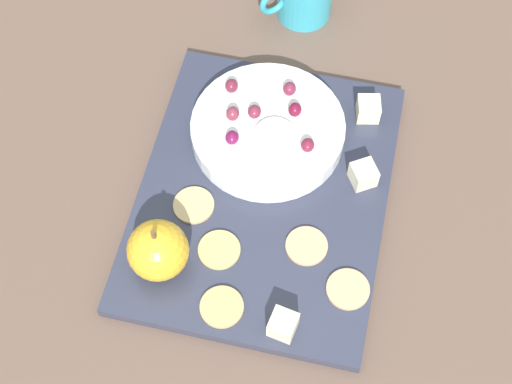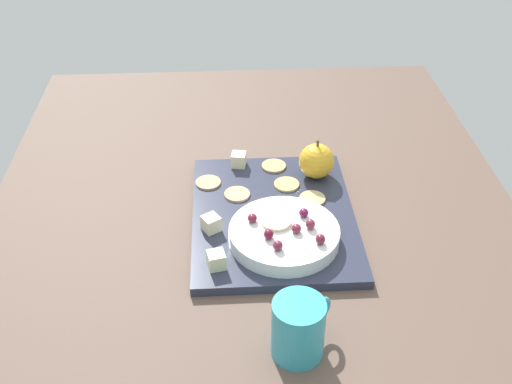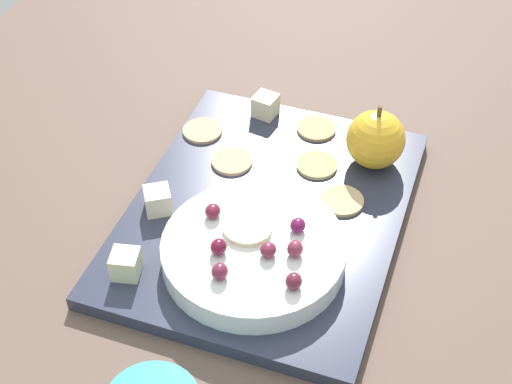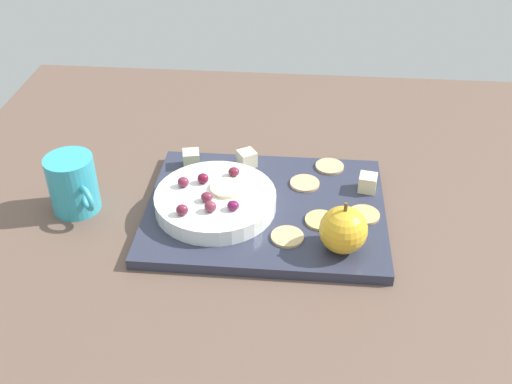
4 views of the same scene
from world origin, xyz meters
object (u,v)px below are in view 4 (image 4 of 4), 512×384
Objects in this scene: cracker_2 at (321,220)px; grape_6 at (183,182)px; apple_whole at (343,230)px; grape_3 at (207,197)px; serving_dish at (216,201)px; cracker_4 at (364,215)px; cheese_cube_2 at (368,183)px; grape_2 at (234,172)px; apple_slice_0 at (227,188)px; grape_5 at (182,210)px; cup at (73,184)px; grape_0 at (233,205)px; grape_1 at (210,207)px; cracker_3 at (286,237)px; platter at (266,210)px; cracker_1 at (305,183)px; cheese_cube_1 at (247,159)px; cracker_0 at (330,166)px; cheese_cube_0 at (191,159)px; grape_4 at (203,178)px.

grape_6 is (-20.87, 3.52, 3.10)cm from cracker_2.
apple_whole is 3.82× the size of grape_3.
serving_dish reaches higher than cracker_4.
cheese_cube_2 is 1.54× the size of grape_2.
grape_6 reaches higher than apple_slice_0.
grape_5 is 0.19× the size of cup.
cup reaches higher than cracker_4.
grape_0 is at bearing -22.63° from grape_3.
grape_1 is at bearing -169.52° from cracker_4.
grape_1 is (-10.99, 1.94, 3.14)cm from cracker_3.
platter is 7.66× the size of cracker_2.
cheese_cube_2 is 0.57× the size of cracker_1.
grape_3 is 0.19× the size of cup.
apple_whole is 1.41× the size of cracker_3.
cracker_1 is 0.52× the size of cup.
grape_1 is at bearing -154.80° from cheese_cube_2.
cup is (-37.50, 2.14, 2.66)cm from cracker_2.
cracker_3 is 15.22cm from grape_5.
platter is 7.84cm from serving_dish.
cracker_3 is 14.58cm from grape_2.
grape_0 is at bearing 164.65° from apple_whole.
cheese_cube_1 reaches higher than cracker_3.
grape_0 is 7.28cm from grape_5.
cheese_cube_1 is 0.57× the size of cracker_2.
grape_2 is 12.09cm from grape_5.
cheese_cube_2 is 1.54× the size of grape_1.
grape_6 reaches higher than cracker_0.
cheese_cube_2 is 1.54× the size of grape_6.
cheese_cube_1 reaches higher than platter.
cheese_cube_2 reaches higher than cracker_4.
grape_2 is at bearing 11.74° from cup.
cheese_cube_0 is 0.57× the size of cracker_2.
cracker_0 is at bearing 26.73° from grape_4.
cracker_1 is at bearing -127.25° from cracker_0.
platter is at bearing -36.99° from grape_2.
cup is (-44.70, -6.49, 1.53)cm from cheese_cube_2.
apple_whole reaches higher than cheese_cube_2.
grape_4 is at bearing -121.98° from cheese_cube_1.
cracker_4 is at bearing 10.48° from grape_1.
cracker_0 is 25.07cm from grape_6.
cracker_2 and cracker_3 have the same top height.
serving_dish is at bearing -63.19° from cheese_cube_0.
serving_dish is 10.51× the size of grape_4.
cracker_2 and cracker_4 have the same top height.
grape_3 is 3.97cm from apple_slice_0.
cheese_cube_1 is at bearing 77.51° from grape_1.
apple_whole is 41.09cm from cup.
serving_dish is 21.36cm from cracker_0.
grape_5 is (-7.06, -1.77, 0.09)cm from grape_0.
cheese_cube_2 is 25.58cm from grape_1.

